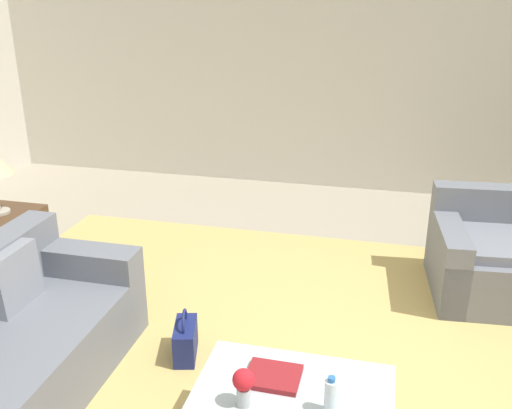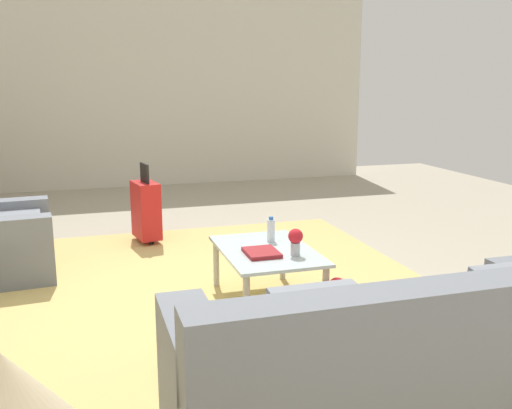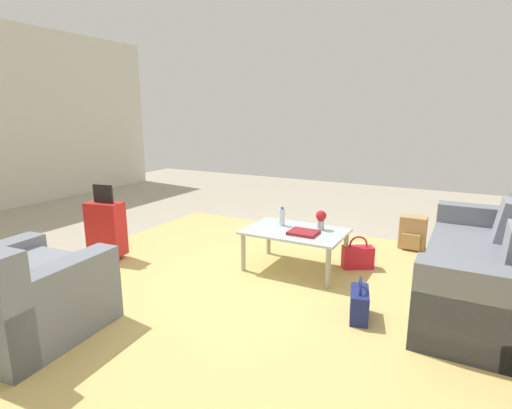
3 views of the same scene
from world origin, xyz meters
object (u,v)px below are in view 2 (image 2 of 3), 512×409
object	(u,v)px
backpack_tan	(493,307)
handbag_red	(339,309)
water_bottle	(271,230)
handbag_navy	(198,346)
flower_vase	(296,240)
couch	(401,374)
table_lamp	(5,408)
suitcase_red	(146,209)
coffee_table	(267,256)
coffee_table_book	(262,253)

from	to	relation	value
backpack_tan	handbag_red	bearing A→B (deg)	65.90
water_bottle	handbag_navy	bearing A→B (deg)	142.32
flower_vase	handbag_red	bearing A→B (deg)	-151.49
couch	table_lamp	bearing A→B (deg)	122.30
couch	flower_vase	size ratio (longest dim) A/B	10.80
water_bottle	suitcase_red	size ratio (longest dim) A/B	0.24
coffee_table	handbag_red	size ratio (longest dim) A/B	2.83
handbag_navy	coffee_table_book	bearing A→B (deg)	-40.80
handbag_red	water_bottle	bearing A→B (deg)	17.42
handbag_red	coffee_table	bearing A→B (deg)	30.79
coffee_table	table_lamp	world-z (taller)	table_lamp
coffee_table	table_lamp	xyz separation A→B (m)	(-2.80, 1.50, 0.64)
coffee_table_book	suitcase_red	world-z (taller)	suitcase_red
coffee_table_book	table_lamp	size ratio (longest dim) A/B	0.49
couch	water_bottle	size ratio (longest dim) A/B	10.85
coffee_table_book	backpack_tan	bearing A→B (deg)	-122.32
coffee_table	backpack_tan	xyz separation A→B (m)	(-1.00, -1.29, -0.18)
water_bottle	flower_vase	world-z (taller)	flower_vase
coffee_table	flower_vase	xyz separation A→B (m)	(-0.22, -0.15, 0.18)
water_bottle	table_lamp	distance (m)	3.44
couch	handbag_navy	size ratio (longest dim) A/B	6.18
coffee_table	water_bottle	distance (m)	0.27
coffee_table	backpack_tan	distance (m)	1.64
suitcase_red	backpack_tan	xyz separation A→B (m)	(-3.00, -1.99, -0.16)
couch	backpack_tan	bearing A→B (deg)	-56.46
handbag_navy	handbag_red	size ratio (longest dim) A/B	1.00
flower_vase	backpack_tan	bearing A→B (deg)	-124.39
suitcase_red	handbag_navy	size ratio (longest dim) A/B	2.37
table_lamp	suitcase_red	xyz separation A→B (m)	(4.80, -0.80, -0.65)
suitcase_red	handbag_red	world-z (taller)	suitcase_red
suitcase_red	handbag_red	distance (m)	2.79
water_bottle	coffee_table_book	distance (m)	0.38
handbag_red	couch	bearing A→B (deg)	168.63
handbag_red	backpack_tan	size ratio (longest dim) A/B	0.89
couch	suitcase_red	distance (m)	3.87
coffee_table	couch	bearing A→B (deg)	-176.80
handbag_navy	couch	bearing A→B (deg)	-138.65
water_bottle	suitcase_red	distance (m)	1.98
couch	backpack_tan	world-z (taller)	couch
coffee_table	flower_vase	world-z (taller)	flower_vase
handbag_navy	handbag_red	world-z (taller)	same
coffee_table_book	handbag_red	world-z (taller)	coffee_table_book
coffee_table	suitcase_red	size ratio (longest dim) A/B	1.19
coffee_table	handbag_red	xyz separation A→B (m)	(-0.58, -0.34, -0.25)
couch	water_bottle	xyz separation A→B (m)	(1.99, 0.00, 0.22)
handbag_navy	backpack_tan	world-z (taller)	backpack_tan
coffee_table	coffee_table_book	world-z (taller)	coffee_table_book
coffee_table_book	flower_vase	size ratio (longest dim) A/B	1.39
coffee_table_book	handbag_red	size ratio (longest dim) A/B	0.79
flower_vase	suitcase_red	world-z (taller)	suitcase_red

